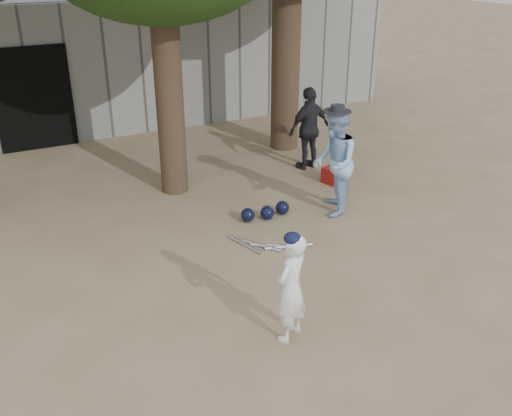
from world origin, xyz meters
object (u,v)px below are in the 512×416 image
spectator_dark (309,129)px  red_bag (334,174)px  spectator_blue (334,163)px  boy_player (291,288)px

spectator_dark → red_bag: size_ratio=3.89×
spectator_blue → red_bag: (0.81, 1.09, -0.73)m
spectator_dark → red_bag: 1.10m
spectator_dark → spectator_blue: bearing=59.5°
boy_player → spectator_blue: 3.46m
boy_player → spectator_dark: bearing=-154.0°
spectator_blue → spectator_dark: 2.12m
spectator_blue → red_bag: size_ratio=4.21×
spectator_blue → red_bag: spectator_blue is taller
spectator_blue → spectator_dark: spectator_blue is taller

